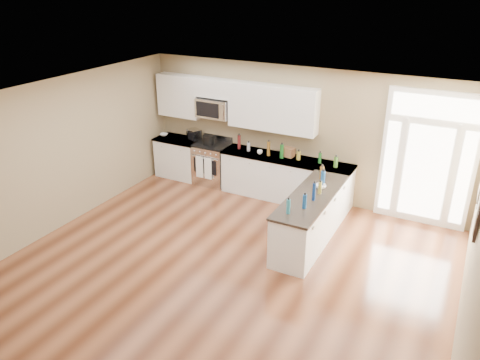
% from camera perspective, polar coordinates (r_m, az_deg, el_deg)
% --- Properties ---
extents(ground, '(8.00, 8.00, 0.00)m').
position_cam_1_polar(ground, '(7.33, -4.84, -13.77)').
color(ground, '#502816').
extents(room_shell, '(8.00, 8.00, 8.00)m').
position_cam_1_polar(room_shell, '(6.44, -5.36, -1.62)').
color(room_shell, '#8D7C59').
rests_on(room_shell, ground).
extents(back_cabinet_left, '(1.10, 0.66, 0.94)m').
position_cam_1_polar(back_cabinet_left, '(11.23, -7.33, 2.61)').
color(back_cabinet_left, silver).
rests_on(back_cabinet_left, ground).
extents(back_cabinet_right, '(2.85, 0.66, 0.94)m').
position_cam_1_polar(back_cabinet_right, '(10.02, 5.57, 0.01)').
color(back_cabinet_right, silver).
rests_on(back_cabinet_right, ground).
extents(peninsula_cabinet, '(0.69, 2.32, 0.94)m').
position_cam_1_polar(peninsula_cabinet, '(8.47, 8.57, -4.88)').
color(peninsula_cabinet, silver).
rests_on(peninsula_cabinet, ground).
extents(upper_cabinet_left, '(1.04, 0.33, 0.95)m').
position_cam_1_polar(upper_cabinet_left, '(10.91, -7.35, 10.16)').
color(upper_cabinet_left, silver).
rests_on(upper_cabinet_left, room_shell).
extents(upper_cabinet_right, '(1.94, 0.33, 0.95)m').
position_cam_1_polar(upper_cabinet_right, '(9.81, 3.98, 8.75)').
color(upper_cabinet_right, silver).
rests_on(upper_cabinet_right, room_shell).
extents(upper_cabinet_short, '(0.82, 0.33, 0.40)m').
position_cam_1_polar(upper_cabinet_short, '(10.36, -3.10, 11.15)').
color(upper_cabinet_short, silver).
rests_on(upper_cabinet_short, room_shell).
extents(microwave, '(0.78, 0.41, 0.42)m').
position_cam_1_polar(microwave, '(10.43, -3.16, 8.75)').
color(microwave, silver).
rests_on(microwave, room_shell).
extents(entry_door, '(1.70, 0.10, 2.60)m').
position_cam_1_polar(entry_door, '(9.38, 21.89, 2.33)').
color(entry_door, white).
rests_on(entry_door, ground).
extents(wall_art_far, '(0.05, 0.58, 0.58)m').
position_cam_1_polar(wall_art_far, '(6.65, 27.11, -3.53)').
color(wall_art_far, black).
rests_on(wall_art_far, room_shell).
extents(kitchen_range, '(0.77, 0.68, 1.08)m').
position_cam_1_polar(kitchen_range, '(10.76, -3.41, 2.03)').
color(kitchen_range, silver).
rests_on(kitchen_range, ground).
extents(stockpot, '(0.36, 0.36, 0.21)m').
position_cam_1_polar(stockpot, '(10.58, -3.89, 4.96)').
color(stockpot, black).
rests_on(stockpot, kitchen_range).
extents(toaster_oven, '(0.37, 0.33, 0.25)m').
position_cam_1_polar(toaster_oven, '(10.90, -5.62, 5.54)').
color(toaster_oven, silver).
rests_on(toaster_oven, back_cabinet_left).
extents(cardboard_box, '(0.26, 0.21, 0.20)m').
position_cam_1_polar(cardboard_box, '(9.89, 5.91, 3.41)').
color(cardboard_box, brown).
rests_on(cardboard_box, back_cabinet_right).
extents(bowl_left, '(0.23, 0.23, 0.05)m').
position_cam_1_polar(bowl_left, '(11.32, -9.27, 5.48)').
color(bowl_left, white).
rests_on(bowl_left, back_cabinet_left).
extents(bowl_peninsula, '(0.22, 0.22, 0.06)m').
position_cam_1_polar(bowl_peninsula, '(8.52, 9.78, -0.76)').
color(bowl_peninsula, white).
rests_on(bowl_peninsula, peninsula_cabinet).
extents(cup_counter, '(0.12, 0.12, 0.09)m').
position_cam_1_polar(cup_counter, '(9.99, 2.43, 3.41)').
color(cup_counter, white).
rests_on(cup_counter, back_cabinet_right).
extents(counter_bottles, '(2.39, 2.40, 0.31)m').
position_cam_1_polar(counter_bottles, '(9.09, 6.79, 1.69)').
color(counter_bottles, '#19591E').
rests_on(counter_bottles, back_cabinet_right).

